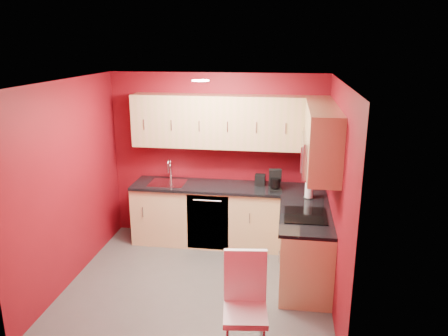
% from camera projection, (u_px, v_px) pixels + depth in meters
% --- Properties ---
extents(floor, '(3.20, 3.20, 0.00)m').
position_uv_depth(floor, '(199.00, 283.00, 5.48)').
color(floor, '#494644').
rests_on(floor, ground).
extents(ceiling, '(3.20, 3.20, 0.00)m').
position_uv_depth(ceiling, '(195.00, 81.00, 4.78)').
color(ceiling, white).
rests_on(ceiling, wall_back).
extents(wall_back, '(3.20, 0.00, 3.20)m').
position_uv_depth(wall_back, '(218.00, 157.00, 6.55)').
color(wall_back, maroon).
rests_on(wall_back, floor).
extents(wall_front, '(3.20, 0.00, 3.20)m').
position_uv_depth(wall_front, '(161.00, 246.00, 3.70)').
color(wall_front, maroon).
rests_on(wall_front, floor).
extents(wall_left, '(0.00, 3.00, 3.00)m').
position_uv_depth(wall_left, '(69.00, 183.00, 5.35)').
color(wall_left, maroon).
rests_on(wall_left, floor).
extents(wall_right, '(0.00, 3.00, 3.00)m').
position_uv_depth(wall_right, '(336.00, 196.00, 4.90)').
color(wall_right, maroon).
rests_on(wall_right, floor).
extents(base_cabinets_back, '(2.80, 0.60, 0.87)m').
position_uv_depth(base_cabinets_back, '(228.00, 216.00, 6.47)').
color(base_cabinets_back, '#DAB27C').
rests_on(base_cabinets_back, floor).
extents(base_cabinets_right, '(0.60, 1.30, 0.87)m').
position_uv_depth(base_cabinets_right, '(305.00, 250.00, 5.41)').
color(base_cabinets_right, '#DAB27C').
rests_on(base_cabinets_right, floor).
extents(countertop_back, '(2.80, 0.63, 0.04)m').
position_uv_depth(countertop_back, '(228.00, 187.00, 6.33)').
color(countertop_back, black).
rests_on(countertop_back, base_cabinets_back).
extents(countertop_right, '(0.63, 1.27, 0.04)m').
position_uv_depth(countertop_right, '(306.00, 216.00, 5.27)').
color(countertop_right, black).
rests_on(countertop_right, base_cabinets_right).
extents(upper_cabinets_back, '(2.80, 0.35, 0.75)m').
position_uv_depth(upper_cabinets_back, '(229.00, 122.00, 6.20)').
color(upper_cabinets_back, tan).
rests_on(upper_cabinets_back, wall_back).
extents(upper_cabinets_right, '(0.35, 1.55, 0.75)m').
position_uv_depth(upper_cabinets_right, '(321.00, 132.00, 5.17)').
color(upper_cabinets_right, tan).
rests_on(upper_cabinets_right, wall_right).
extents(microwave, '(0.42, 0.76, 0.42)m').
position_uv_depth(microwave, '(319.00, 156.00, 5.01)').
color(microwave, silver).
rests_on(microwave, upper_cabinets_right).
extents(cooktop, '(0.50, 0.55, 0.01)m').
position_uv_depth(cooktop, '(305.00, 215.00, 5.23)').
color(cooktop, black).
rests_on(cooktop, countertop_right).
extents(sink, '(0.52, 0.42, 0.35)m').
position_uv_depth(sink, '(168.00, 180.00, 6.46)').
color(sink, silver).
rests_on(sink, countertop_back).
extents(dishwasher_front, '(0.60, 0.02, 0.82)m').
position_uv_depth(dishwasher_front, '(208.00, 223.00, 6.23)').
color(dishwasher_front, black).
rests_on(dishwasher_front, base_cabinets_back).
extents(downlight, '(0.20, 0.20, 0.01)m').
position_uv_depth(downlight, '(201.00, 81.00, 5.07)').
color(downlight, white).
rests_on(downlight, ceiling).
extents(coffee_maker, '(0.20, 0.25, 0.29)m').
position_uv_depth(coffee_maker, '(275.00, 180.00, 6.10)').
color(coffee_maker, black).
rests_on(coffee_maker, countertop_back).
extents(napkin_holder, '(0.15, 0.15, 0.16)m').
position_uv_depth(napkin_holder, '(260.00, 180.00, 6.34)').
color(napkin_holder, black).
rests_on(napkin_holder, countertop_back).
extents(paper_towel, '(0.18, 0.18, 0.25)m').
position_uv_depth(paper_towel, '(309.00, 189.00, 5.80)').
color(paper_towel, silver).
rests_on(paper_towel, countertop_right).
extents(dining_chair, '(0.46, 0.48, 1.02)m').
position_uv_depth(dining_chair, '(245.00, 308.00, 4.10)').
color(dining_chair, white).
rests_on(dining_chair, floor).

